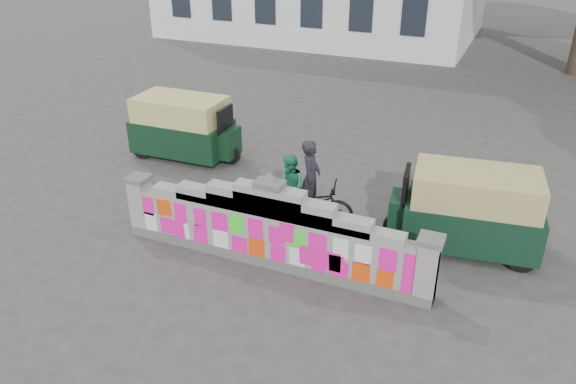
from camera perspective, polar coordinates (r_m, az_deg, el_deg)
name	(u,v)px	position (r m, az deg, el deg)	size (l,w,h in m)	color
ground	(271,263)	(11.23, -1.76, -7.20)	(100.00, 100.00, 0.00)	#383533
parapet_wall	(270,230)	(10.82, -1.83, -3.93)	(6.48, 0.44, 2.01)	#4C4C49
cyclist_bike	(310,202)	(12.35, 2.28, -1.06)	(0.67, 1.92, 1.01)	black
cyclist_rider	(311,188)	(12.19, 2.31, 0.40)	(0.62, 0.41, 1.71)	black
pedestrian	(290,187)	(12.48, 0.22, 0.51)	(0.72, 0.56, 1.49)	#24855E
rickshaw_left	(184,127)	(15.88, -10.49, 6.56)	(3.10, 1.50, 1.71)	black
rickshaw_right	(469,209)	(11.85, 17.92, -1.68)	(3.15, 1.75, 1.70)	black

